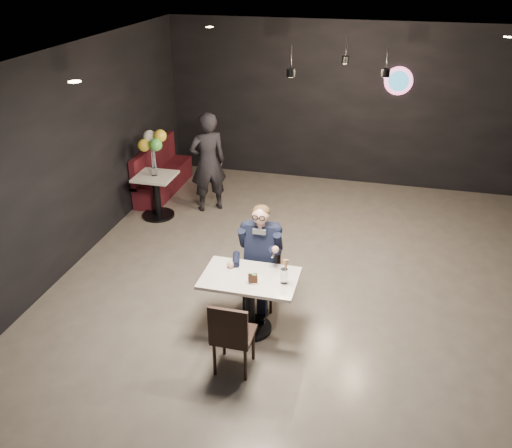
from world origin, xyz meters
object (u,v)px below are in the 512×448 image
(main_table, at_px, (250,303))
(sundae_glass, at_px, (284,276))
(seated_man, at_px, (261,255))
(passerby, at_px, (208,162))
(side_table, at_px, (157,195))
(balloon_vase, at_px, (155,171))
(chair_near, at_px, (234,333))
(chair_far, at_px, (261,273))
(booth_bench, at_px, (163,169))

(main_table, height_order, sundae_glass, sundae_glass)
(main_table, xyz_separation_m, seated_man, (0.00, 0.55, 0.34))
(sundae_glass, distance_m, passerby, 3.69)
(side_table, relative_size, passerby, 0.45)
(seated_man, distance_m, side_table, 3.11)
(balloon_vase, bearing_deg, chair_near, -54.89)
(chair_far, bearing_deg, main_table, -90.00)
(sundae_glass, xyz_separation_m, passerby, (-1.95, 3.13, 0.03))
(main_table, xyz_separation_m, sundae_glass, (0.40, -0.03, 0.47))
(main_table, xyz_separation_m, side_table, (-2.31, 2.61, 0.02))
(booth_bench, height_order, side_table, booth_bench)
(seated_man, height_order, sundae_glass, seated_man)
(booth_bench, xyz_separation_m, balloon_vase, (0.30, -1.00, 0.37))
(chair_far, bearing_deg, sundae_glass, -55.09)
(seated_man, relative_size, side_table, 1.83)
(sundae_glass, relative_size, booth_bench, 0.10)
(balloon_vase, bearing_deg, sundae_glass, -44.18)
(sundae_glass, bearing_deg, chair_near, -122.00)
(side_table, bearing_deg, booth_bench, 106.70)
(chair_far, bearing_deg, passerby, 121.23)
(side_table, bearing_deg, main_table, -48.48)
(side_table, relative_size, balloon_vase, 5.48)
(chair_near, height_order, balloon_vase, chair_near)
(sundae_glass, height_order, booth_bench, sundae_glass)
(chair_near, bearing_deg, side_table, 125.08)
(sundae_glass, xyz_separation_m, booth_bench, (-3.01, 3.64, -0.39))
(chair_far, height_order, passerby, passerby)
(chair_far, height_order, sundae_glass, sundae_glass)
(booth_bench, bearing_deg, balloon_vase, -73.30)
(balloon_vase, bearing_deg, main_table, -48.48)
(sundae_glass, relative_size, side_table, 0.23)
(booth_bench, bearing_deg, sundae_glass, -50.36)
(chair_far, bearing_deg, seated_man, -90.00)
(chair_near, distance_m, side_table, 4.01)
(chair_far, xyz_separation_m, seated_man, (0.00, -0.00, 0.26))
(side_table, bearing_deg, sundae_glass, -44.18)
(booth_bench, bearing_deg, side_table, -73.30)
(main_table, height_order, balloon_vase, balloon_vase)
(sundae_glass, xyz_separation_m, balloon_vase, (-2.71, 2.64, -0.02))
(chair_far, distance_m, sundae_glass, 0.80)
(seated_man, relative_size, sundae_glass, 7.94)
(chair_far, xyz_separation_m, booth_bench, (-2.61, 3.06, -0.01))
(sundae_glass, distance_m, booth_bench, 4.74)
(main_table, relative_size, balloon_vase, 7.66)
(passerby, bearing_deg, balloon_vase, -2.19)
(main_table, bearing_deg, balloon_vase, 131.52)
(chair_far, bearing_deg, chair_near, -90.00)
(seated_man, bearing_deg, booth_bench, 130.47)
(chair_far, relative_size, passerby, 0.53)
(seated_man, relative_size, booth_bench, 0.80)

